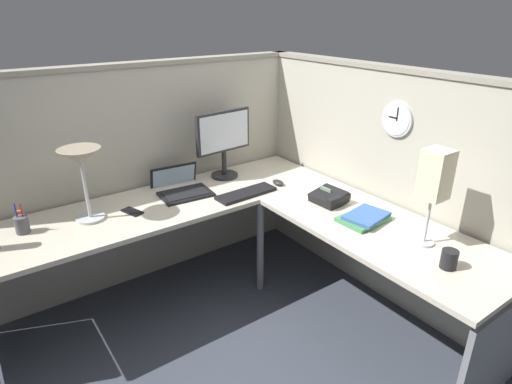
{
  "coord_description": "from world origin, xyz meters",
  "views": [
    {
      "loc": [
        -1.38,
        -1.94,
        1.9
      ],
      "look_at": [
        0.09,
        0.11,
        0.81
      ],
      "focal_mm": 29.92,
      "sensor_mm": 36.0,
      "label": 1
    }
  ],
  "objects": [
    {
      "name": "desk",
      "position": [
        -0.15,
        -0.05,
        0.63
      ],
      "size": [
        2.35,
        2.15,
        0.73
      ],
      "color": "beige",
      "rests_on": "ground"
    },
    {
      "name": "keyboard",
      "position": [
        0.11,
        0.26,
        0.74
      ],
      "size": [
        0.44,
        0.16,
        0.02
      ],
      "primitive_type": "cube",
      "rotation": [
        0.0,
        0.0,
        0.04
      ],
      "color": "black",
      "rests_on": "desk"
    },
    {
      "name": "computer_mouse",
      "position": [
        0.4,
        0.27,
        0.75
      ],
      "size": [
        0.06,
        0.1,
        0.03
      ],
      "primitive_type": "ellipsoid",
      "color": "#232326",
      "rests_on": "desk"
    },
    {
      "name": "cell_phone",
      "position": [
        -0.62,
        0.45,
        0.73
      ],
      "size": [
        0.11,
        0.16,
        0.01
      ],
      "primitive_type": "cube",
      "rotation": [
        0.0,
        0.0,
        0.32
      ],
      "color": "black",
      "rests_on": "desk"
    },
    {
      "name": "desk_lamp_dome",
      "position": [
        -0.86,
        0.51,
        1.09
      ],
      "size": [
        0.24,
        0.24,
        0.44
      ],
      "color": "#B7BABF",
      "rests_on": "desk"
    },
    {
      "name": "laptop",
      "position": [
        -0.22,
        0.59,
        0.75
      ],
      "size": [
        0.37,
        0.41,
        0.22
      ],
      "color": "black",
      "rests_on": "desk"
    },
    {
      "name": "cubicle_wall_back",
      "position": [
        -0.36,
        0.87,
        0.79
      ],
      "size": [
        2.57,
        0.12,
        1.58
      ],
      "color": "#A8A393",
      "rests_on": "ground"
    },
    {
      "name": "cubicle_wall_right",
      "position": [
        0.87,
        -0.27,
        0.79
      ],
      "size": [
        0.12,
        2.37,
        1.58
      ],
      "color": "#A8A393",
      "rests_on": "ground"
    },
    {
      "name": "wall_clock",
      "position": [
        0.82,
        -0.36,
        1.28
      ],
      "size": [
        0.04,
        0.22,
        0.22
      ],
      "color": "#B7BABF"
    },
    {
      "name": "coffee_mug",
      "position": [
        0.41,
        -1.05,
        0.78
      ],
      "size": [
        0.08,
        0.08,
        0.1
      ],
      "primitive_type": "cylinder",
      "color": "black",
      "rests_on": "desk"
    },
    {
      "name": "ground_plane",
      "position": [
        0.0,
        0.0,
        0.0
      ],
      "size": [
        6.8,
        6.8,
        0.0
      ],
      "primitive_type": "plane",
      "color": "#383D47"
    },
    {
      "name": "office_phone",
      "position": [
        0.48,
        -0.16,
        0.77
      ],
      "size": [
        0.2,
        0.21,
        0.11
      ],
      "color": "black",
      "rests_on": "desk"
    },
    {
      "name": "desk_lamp_paper",
      "position": [
        0.53,
        -0.84,
        1.11
      ],
      "size": [
        0.13,
        0.13,
        0.53
      ],
      "color": "#B7BABF",
      "rests_on": "desk"
    },
    {
      "name": "pen_cup",
      "position": [
        -1.22,
        0.56,
        0.78
      ],
      "size": [
        0.08,
        0.08,
        0.18
      ],
      "color": "#4C4C51",
      "rests_on": "desk"
    },
    {
      "name": "monitor",
      "position": [
        0.17,
        0.64,
        1.02
      ],
      "size": [
        0.46,
        0.2,
        0.5
      ],
      "color": "#232326",
      "rests_on": "desk"
    },
    {
      "name": "book_stack",
      "position": [
        0.47,
        -0.47,
        0.75
      ],
      "size": [
        0.3,
        0.24,
        0.04
      ],
      "color": "#3F7F4C",
      "rests_on": "desk"
    }
  ]
}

